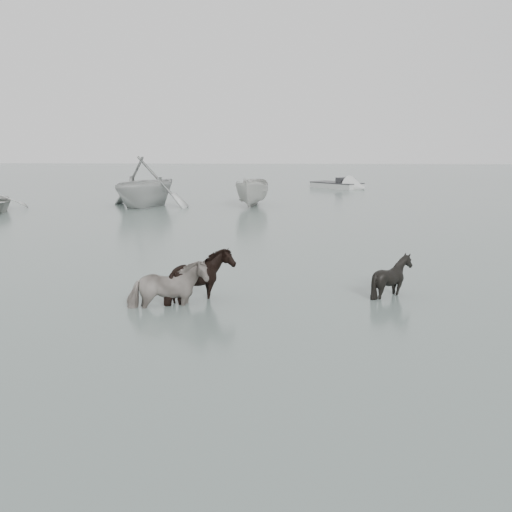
% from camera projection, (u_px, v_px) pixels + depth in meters
% --- Properties ---
extents(ground, '(140.00, 140.00, 0.00)m').
position_uv_depth(ground, '(221.00, 302.00, 13.84)').
color(ground, '#505F57').
rests_on(ground, ground).
extents(pony_pinto, '(1.81, 1.26, 1.40)m').
position_uv_depth(pony_pinto, '(167.00, 275.00, 13.29)').
color(pony_pinto, black).
rests_on(pony_pinto, ground).
extents(pony_dark, '(1.54, 1.65, 1.35)m').
position_uv_depth(pony_dark, '(200.00, 271.00, 13.72)').
color(pony_dark, black).
rests_on(pony_dark, ground).
extents(pony_black, '(1.06, 0.95, 1.16)m').
position_uv_depth(pony_black, '(392.00, 270.00, 14.30)').
color(pony_black, black).
rests_on(pony_black, ground).
extents(rowboat_trail, '(5.93, 6.32, 2.66)m').
position_uv_depth(rowboat_trail, '(146.00, 180.00, 32.24)').
color(rowboat_trail, '#ABAEAB').
rests_on(rowboat_trail, ground).
extents(boat_small, '(1.91, 4.16, 1.56)m').
position_uv_depth(boat_small, '(253.00, 191.00, 32.53)').
color(boat_small, '#B1B2AD').
rests_on(boat_small, ground).
extents(skiff_mid, '(4.65, 4.71, 0.75)m').
position_uv_depth(skiff_mid, '(337.00, 182.00, 44.14)').
color(skiff_mid, '#A3A6A3').
rests_on(skiff_mid, ground).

